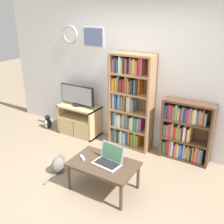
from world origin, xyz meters
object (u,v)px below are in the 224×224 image
(television, at_px, (77,95))
(penguin_figurine, at_px, (48,122))
(tv_stand, at_px, (79,120))
(coffee_table, at_px, (103,166))
(laptop, at_px, (109,159))
(bookshelf_tall, at_px, (129,103))
(cat, at_px, (59,164))
(remote_near_laptop, at_px, (83,158))
(bookshelf_short, at_px, (185,132))

(television, xyz_separation_m, penguin_figurine, (-0.72, -0.15, -0.68))
(tv_stand, relative_size, television, 1.08)
(coffee_table, height_order, laptop, laptop)
(coffee_table, xyz_separation_m, laptop, (0.07, 0.04, 0.11))
(bookshelf_tall, relative_size, laptop, 4.26)
(coffee_table, height_order, cat, coffee_table)
(coffee_table, relative_size, penguin_figurine, 3.03)
(bookshelf_tall, bearing_deg, coffee_table, -77.72)
(laptop, height_order, remote_near_laptop, laptop)
(coffee_table, bearing_deg, tv_stand, 137.65)
(bookshelf_tall, xyz_separation_m, penguin_figurine, (-1.82, -0.24, -0.70))
(television, height_order, bookshelf_tall, bookshelf_tall)
(cat, bearing_deg, bookshelf_short, 52.95)
(laptop, xyz_separation_m, penguin_figurine, (-2.18, 1.07, -0.36))
(bookshelf_short, bearing_deg, tv_stand, -176.27)
(remote_near_laptop, bearing_deg, bookshelf_short, -0.25)
(coffee_table, height_order, penguin_figurine, coffee_table)
(coffee_table, relative_size, cat, 1.83)
(tv_stand, xyz_separation_m, bookshelf_short, (2.10, 0.14, 0.19))
(bookshelf_tall, xyz_separation_m, laptop, (0.36, -1.31, -0.35))
(tv_stand, xyz_separation_m, penguin_figurine, (-0.75, -0.14, -0.17))
(bookshelf_short, height_order, remote_near_laptop, bookshelf_short)
(bookshelf_tall, bearing_deg, tv_stand, -174.32)
(bookshelf_tall, distance_m, bookshelf_short, 1.08)
(television, relative_size, cat, 1.50)
(cat, bearing_deg, laptop, 14.47)
(bookshelf_tall, bearing_deg, television, -175.16)
(penguin_figurine, bearing_deg, bookshelf_short, 5.46)
(bookshelf_tall, height_order, coffee_table, bookshelf_tall)
(bookshelf_short, distance_m, remote_near_laptop, 1.78)
(laptop, bearing_deg, penguin_figurine, 161.09)
(cat, xyz_separation_m, penguin_figurine, (-1.29, 1.12, 0.00))
(tv_stand, height_order, laptop, laptop)
(television, xyz_separation_m, remote_near_laptop, (1.08, -1.31, -0.38))
(laptop, bearing_deg, coffee_table, -140.39)
(cat, bearing_deg, tv_stand, 124.48)
(tv_stand, bearing_deg, bookshelf_short, 3.73)
(television, xyz_separation_m, laptop, (1.47, -1.22, -0.33))
(remote_near_laptop, bearing_deg, coffee_table, -45.24)
(coffee_table, relative_size, laptop, 2.29)
(bookshelf_short, bearing_deg, coffee_table, -117.91)
(tv_stand, height_order, coffee_table, tv_stand)
(tv_stand, bearing_deg, laptop, -40.04)
(bookshelf_tall, relative_size, remote_near_laptop, 11.11)
(bookshelf_tall, bearing_deg, bookshelf_short, 1.69)
(tv_stand, height_order, penguin_figurine, tv_stand)
(coffee_table, distance_m, laptop, 0.14)
(bookshelf_tall, xyz_separation_m, coffee_table, (0.29, -1.35, -0.46))
(television, bearing_deg, bookshelf_tall, 4.84)
(bookshelf_tall, height_order, cat, bookshelf_tall)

